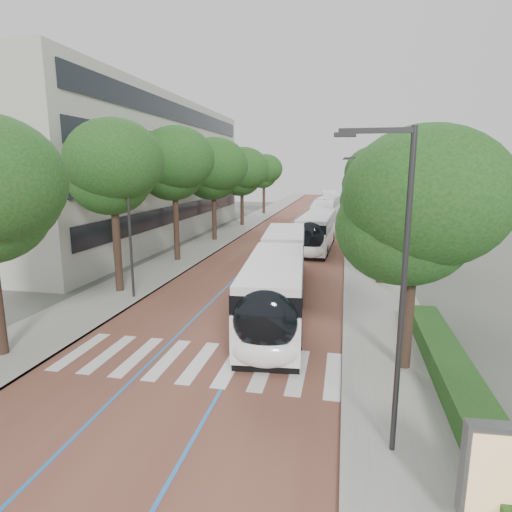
% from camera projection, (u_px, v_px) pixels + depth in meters
% --- Properties ---
extents(ground, '(160.00, 160.00, 0.00)m').
position_uv_depth(ground, '(184.00, 374.00, 15.23)').
color(ground, '#51544C').
rests_on(ground, ground).
extents(road, '(11.00, 140.00, 0.02)m').
position_uv_depth(road, '(300.00, 227.00, 53.61)').
color(road, brown).
rests_on(road, ground).
extents(sidewalk_left, '(4.00, 140.00, 0.12)m').
position_uv_depth(sidewalk_left, '(242.00, 225.00, 55.09)').
color(sidewalk_left, gray).
rests_on(sidewalk_left, ground).
extents(sidewalk_right, '(4.00, 140.00, 0.12)m').
position_uv_depth(sidewalk_right, '(362.00, 228.00, 52.11)').
color(sidewalk_right, gray).
rests_on(sidewalk_right, ground).
extents(kerb_left, '(0.20, 140.00, 0.14)m').
position_uv_depth(kerb_left, '(257.00, 226.00, 54.71)').
color(kerb_left, gray).
rests_on(kerb_left, ground).
extents(kerb_right, '(0.20, 140.00, 0.14)m').
position_uv_depth(kerb_right, '(346.00, 228.00, 52.48)').
color(kerb_right, gray).
rests_on(kerb_right, ground).
extents(zebra_crossing, '(10.55, 3.60, 0.01)m').
position_uv_depth(zebra_crossing, '(199.00, 362.00, 16.15)').
color(zebra_crossing, silver).
rests_on(zebra_crossing, ground).
extents(lane_line_left, '(0.12, 126.00, 0.01)m').
position_uv_depth(lane_line_left, '(288.00, 227.00, 53.92)').
color(lane_line_left, '#246CB6').
rests_on(lane_line_left, road).
extents(lane_line_right, '(0.12, 126.00, 0.01)m').
position_uv_depth(lane_line_right, '(313.00, 227.00, 53.29)').
color(lane_line_right, '#246CB6').
rests_on(lane_line_right, road).
extents(office_building, '(18.11, 40.00, 14.00)m').
position_uv_depth(office_building, '(103.00, 171.00, 44.57)').
color(office_building, '#B7B5A9').
rests_on(office_building, ground).
extents(hedge, '(1.20, 14.00, 0.80)m').
position_uv_depth(hedge, '(460.00, 387.00, 13.32)').
color(hedge, '#1A4217').
rests_on(hedge, sidewalk_right).
extents(streetlight_near, '(1.82, 0.20, 8.00)m').
position_uv_depth(streetlight_near, '(397.00, 271.00, 10.07)').
color(streetlight_near, '#2E2E30').
rests_on(streetlight_near, sidewalk_right).
extents(streetlight_far, '(1.82, 0.20, 8.00)m').
position_uv_depth(streetlight_far, '(361.00, 199.00, 34.06)').
color(streetlight_far, '#2E2E30').
rests_on(streetlight_far, sidewalk_right).
extents(lamp_post_left, '(0.14, 0.14, 8.00)m').
position_uv_depth(lamp_post_left, '(130.00, 226.00, 23.30)').
color(lamp_post_left, '#2E2E30').
rests_on(lamp_post_left, sidewalk_left).
extents(trees_left, '(6.35, 60.53, 9.78)m').
position_uv_depth(trees_left, '(207.00, 174.00, 40.25)').
color(trees_left, black).
rests_on(trees_left, ground).
extents(trees_right, '(5.64, 47.51, 8.87)m').
position_uv_depth(trees_right, '(376.00, 184.00, 33.41)').
color(trees_right, black).
rests_on(trees_right, ground).
extents(lead_bus, '(4.14, 18.54, 3.20)m').
position_uv_depth(lead_bus, '(280.00, 274.00, 23.05)').
color(lead_bus, black).
rests_on(lead_bus, ground).
extents(bus_queued_0, '(3.01, 12.49, 3.20)m').
position_uv_depth(bus_queued_0, '(317.00, 232.00, 38.57)').
color(bus_queued_0, white).
rests_on(bus_queued_0, ground).
extents(bus_queued_1, '(2.84, 12.46, 3.20)m').
position_uv_depth(bus_queued_1, '(322.00, 217.00, 50.28)').
color(bus_queued_1, white).
rests_on(bus_queued_1, ground).
extents(bus_queued_2, '(3.33, 12.54, 3.20)m').
position_uv_depth(bus_queued_2, '(329.00, 207.00, 62.90)').
color(bus_queued_2, white).
rests_on(bus_queued_2, ground).
extents(bus_queued_3, '(3.26, 12.53, 3.20)m').
position_uv_depth(bus_queued_3, '(329.00, 201.00, 75.84)').
color(bus_queued_3, white).
rests_on(bus_queued_3, ground).
extents(ad_panel, '(1.15, 0.47, 2.35)m').
position_uv_depth(ad_panel, '(492.00, 477.00, 8.24)').
color(ad_panel, '#59595B').
rests_on(ad_panel, sidewalk_right).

